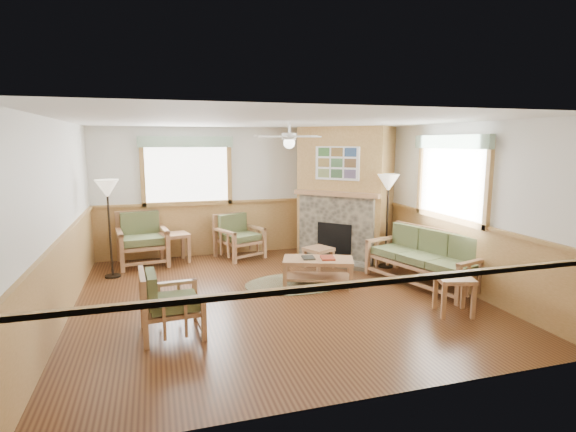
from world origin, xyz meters
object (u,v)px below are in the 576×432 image
object	(u,v)px
armchair_back_left	(142,239)
footstool	(318,258)
end_table_sofa	(454,295)
floor_lamp_left	(110,229)
armchair_back_right	(240,236)
coffee_table	(318,272)
armchair_left	(172,302)
floor_lamp_right	(387,221)
end_table_chairs	(175,248)
sofa	(424,258)

from	to	relation	value
armchair_back_left	footstool	bearing A→B (deg)	-28.45
end_table_sofa	floor_lamp_left	distance (m)	5.78
armchair_back_right	coffee_table	bearing A→B (deg)	-90.85
armchair_back_right	armchair_left	xyz separation A→B (m)	(-1.51, -3.52, -0.04)
armchair_back_left	coffee_table	distance (m)	3.62
armchair_back_left	floor_lamp_right	xyz separation A→B (m)	(4.50, -1.53, 0.39)
end_table_chairs	footstool	size ratio (longest dim) A/B	1.28
armchair_left	floor_lamp_right	size ratio (longest dim) A/B	0.46
coffee_table	end_table_sofa	xyz separation A→B (m)	(1.39, -1.73, 0.04)
end_table_chairs	footstool	world-z (taller)	end_table_chairs
footstool	floor_lamp_left	distance (m)	3.84
armchair_left	end_table_sofa	bearing A→B (deg)	-100.37
armchair_back_left	end_table_chairs	bearing A→B (deg)	-7.71
armchair_left	coffee_table	xyz separation A→B (m)	(2.43, 1.29, -0.18)
sofa	armchair_back_left	size ratio (longest dim) A/B	1.95
armchair_back_right	armchair_left	bearing A→B (deg)	-136.56
end_table_chairs	armchair_left	bearing A→B (deg)	-93.21
floor_lamp_right	footstool	bearing A→B (deg)	166.25
coffee_table	armchair_left	bearing A→B (deg)	-131.11
end_table_chairs	floor_lamp_left	bearing A→B (deg)	-147.59
footstool	coffee_table	bearing A→B (deg)	-110.90
end_table_chairs	end_table_sofa	bearing A→B (deg)	-47.54
armchair_left	floor_lamp_left	world-z (taller)	floor_lamp_left
floor_lamp_right	end_table_sofa	bearing A→B (deg)	-96.33
armchair_back_right	floor_lamp_left	size ratio (longest dim) A/B	0.51
footstool	floor_lamp_left	xyz separation A→B (m)	(-3.75, 0.51, 0.68)
footstool	armchair_left	bearing A→B (deg)	-140.82
armchair_back_left	coffee_table	xyz separation A→B (m)	(2.85, -2.23, -0.28)
armchair_left	floor_lamp_left	bearing A→B (deg)	14.63
end_table_chairs	floor_lamp_right	world-z (taller)	floor_lamp_right
floor_lamp_left	coffee_table	bearing A→B (deg)	-24.16
sofa	footstool	size ratio (longest dim) A/B	4.34
end_table_chairs	end_table_sofa	xyz separation A→B (m)	(3.62, -3.96, -0.03)
sofa	coffee_table	distance (m)	1.81
armchair_left	floor_lamp_left	distance (m)	2.99
armchair_left	footstool	size ratio (longest dim) A/B	1.80
end_table_sofa	armchair_left	bearing A→B (deg)	173.41
armchair_back_right	end_table_sofa	world-z (taller)	armchair_back_right
end_table_sofa	sofa	bearing A→B (deg)	74.80
armchair_back_right	armchair_left	size ratio (longest dim) A/B	1.09
end_table_chairs	floor_lamp_right	distance (m)	4.23
armchair_back_left	floor_lamp_right	distance (m)	4.77
armchair_back_right	end_table_sofa	xyz separation A→B (m)	(2.30, -3.96, -0.18)
armchair_left	coffee_table	bearing A→B (deg)	-65.81
footstool	floor_lamp_right	distance (m)	1.49
footstool	floor_lamp_left	size ratio (longest dim) A/B	0.26
armchair_back_right	footstool	bearing A→B (deg)	-66.49
armchair_left	end_table_sofa	xyz separation A→B (m)	(3.82, -0.44, -0.15)
floor_lamp_left	armchair_left	bearing A→B (deg)	-71.60
armchair_left	floor_lamp_right	world-z (taller)	floor_lamp_right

